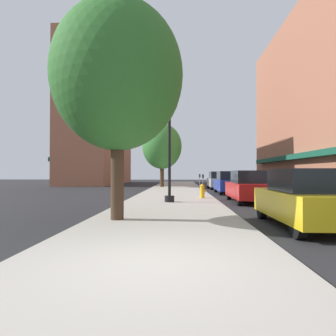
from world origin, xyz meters
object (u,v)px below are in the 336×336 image
object	(u,v)px
lamppost	(169,139)
car_yellow	(305,199)
fire_hydrant	(202,191)
tree_near	(118,76)
tree_mid	(162,146)
parking_meter_far	(203,181)
car_silver	(218,181)
car_red	(249,187)
parking_meter_near	(200,180)
car_blue	(229,183)

from	to	relation	value
lamppost	car_yellow	distance (m)	7.71
fire_hydrant	lamppost	bearing A→B (deg)	-127.36
tree_near	tree_mid	distance (m)	21.59
parking_meter_far	car_yellow	distance (m)	13.23
parking_meter_far	car_silver	world-z (taller)	car_silver
car_yellow	car_red	distance (m)	7.16
parking_meter_near	car_blue	bearing A→B (deg)	-58.42
tree_near	tree_mid	bearing A→B (deg)	89.97
tree_mid	car_yellow	distance (m)	22.98
parking_meter_near	lamppost	bearing A→B (deg)	-101.11
parking_meter_far	car_blue	xyz separation A→B (m)	(1.95, 0.69, -0.14)
fire_hydrant	car_red	xyz separation A→B (m)	(2.32, -1.23, 0.29)
parking_meter_far	tree_near	size ratio (longest dim) A/B	0.19
fire_hydrant	parking_meter_near	bearing A→B (deg)	87.50
car_red	parking_meter_far	bearing A→B (deg)	107.79
tree_near	lamppost	bearing A→B (deg)	76.10
tree_near	car_silver	world-z (taller)	tree_near
parking_meter_near	tree_near	distance (m)	17.23
lamppost	parking_meter_near	xyz separation A→B (m)	(2.13, 10.87, -2.25)
lamppost	car_red	xyz separation A→B (m)	(4.08, 1.08, -2.39)
lamppost	tree_mid	world-z (taller)	tree_mid
parking_meter_far	car_red	size ratio (longest dim) A/B	0.30
fire_hydrant	parking_meter_near	xyz separation A→B (m)	(0.37, 8.56, 0.43)
lamppost	fire_hydrant	distance (m)	3.95
car_silver	fire_hydrant	bearing A→B (deg)	-102.70
fire_hydrant	parking_meter_far	xyz separation A→B (m)	(0.37, 4.70, 0.43)
car_red	car_silver	distance (m)	13.00
car_yellow	car_blue	xyz separation A→B (m)	(0.00, 13.78, 0.00)
fire_hydrant	parking_meter_near	size ratio (longest dim) A/B	0.60
tree_mid	tree_near	bearing A→B (deg)	-90.03
lamppost	parking_meter_far	world-z (taller)	lamppost
parking_meter_near	car_silver	size ratio (longest dim) A/B	0.30
tree_mid	car_red	bearing A→B (deg)	-69.88
car_yellow	car_red	xyz separation A→B (m)	(0.00, 7.16, 0.00)
lamppost	parking_meter_near	distance (m)	11.30
tree_near	car_red	bearing A→B (deg)	50.69
car_red	car_silver	bearing A→B (deg)	89.58
tree_mid	car_yellow	world-z (taller)	tree_mid
lamppost	parking_meter_near	size ratio (longest dim) A/B	4.50
fire_hydrant	car_silver	world-z (taller)	car_silver
lamppost	tree_near	size ratio (longest dim) A/B	0.87
lamppost	car_blue	bearing A→B (deg)	62.04
lamppost	car_red	world-z (taller)	lamppost
car_silver	tree_near	bearing A→B (deg)	-107.07
lamppost	car_silver	world-z (taller)	lamppost
parking_meter_near	car_red	world-z (taller)	car_red
fire_hydrant	car_blue	distance (m)	5.88
tree_near	car_blue	distance (m)	14.86
tree_mid	car_yellow	bearing A→B (deg)	-76.10
car_yellow	parking_meter_near	bearing A→B (deg)	96.99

